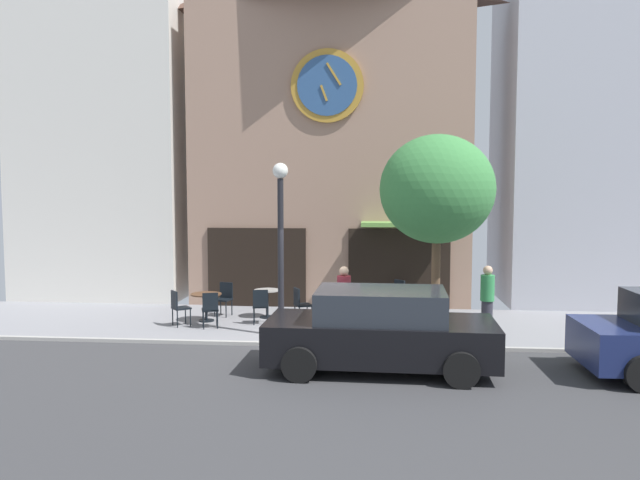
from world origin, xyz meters
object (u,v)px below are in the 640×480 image
(pedestrian_green, at_px, (487,300))
(cafe_chair_outer, at_px, (210,307))
(cafe_chair_near_lamp, at_px, (178,305))
(cafe_chair_mid_row, at_px, (355,300))
(cafe_table_center, at_px, (267,298))
(parked_car_black, at_px, (381,331))
(cafe_table_leftmost, at_px, (206,301))
(cafe_chair_corner, at_px, (300,302))
(cafe_table_center_left, at_px, (372,297))
(cafe_chair_left_end, at_px, (261,304))
(cafe_chair_near_tree, at_px, (397,293))
(cafe_table_near_curb, at_px, (430,298))
(street_lamp, at_px, (281,249))
(cafe_chair_facing_street, at_px, (225,296))
(pedestrian_maroon, at_px, (344,301))
(cafe_table_rightmost, at_px, (331,301))
(street_tree, at_px, (437,190))

(pedestrian_green, bearing_deg, cafe_chair_outer, 177.53)
(cafe_chair_outer, distance_m, cafe_chair_near_lamp, 0.88)
(cafe_chair_mid_row, bearing_deg, cafe_table_center, 177.81)
(parked_car_black, bearing_deg, cafe_table_leftmost, 138.24)
(cafe_table_leftmost, xyz_separation_m, cafe_chair_corner, (2.46, 0.06, -0.01))
(cafe_table_center_left, bearing_deg, cafe_chair_left_end, -153.67)
(cafe_table_center_left, height_order, pedestrian_green, pedestrian_green)
(cafe_table_center_left, xyz_separation_m, cafe_chair_left_end, (-2.82, -1.39, 0.02))
(cafe_chair_mid_row, relative_size, cafe_chair_near_tree, 1.00)
(cafe_table_near_curb, relative_size, cafe_chair_near_tree, 0.81)
(cafe_table_center_left, distance_m, cafe_chair_corner, 2.14)
(cafe_table_center, relative_size, cafe_chair_mid_row, 0.84)
(street_lamp, bearing_deg, cafe_table_center_left, 50.96)
(street_lamp, xyz_separation_m, pedestrian_green, (4.78, 0.36, -1.19))
(cafe_table_center_left, height_order, cafe_chair_mid_row, cafe_chair_mid_row)
(cafe_chair_outer, distance_m, pedestrian_green, 6.66)
(cafe_table_leftmost, bearing_deg, cafe_chair_facing_street, 68.01)
(cafe_chair_near_lamp, bearing_deg, pedestrian_green, -3.47)
(cafe_table_near_curb, distance_m, pedestrian_maroon, 3.37)
(street_lamp, height_order, cafe_chair_facing_street, street_lamp)
(cafe_table_rightmost, bearing_deg, cafe_chair_left_end, -162.88)
(cafe_chair_corner, xyz_separation_m, cafe_chair_near_lamp, (-3.00, -0.70, 0.00))
(street_lamp, xyz_separation_m, cafe_chair_near_lamp, (-2.73, 0.81, -1.52))
(street_tree, bearing_deg, cafe_table_near_curb, 87.87)
(cafe_chair_corner, xyz_separation_m, cafe_chair_outer, (-2.13, -0.87, 0.00))
(cafe_chair_near_lamp, bearing_deg, cafe_chair_facing_street, 58.74)
(street_lamp, distance_m, cafe_chair_corner, 2.16)
(cafe_chair_outer, height_order, parked_car_black, parked_car_black)
(cafe_table_center_left, bearing_deg, cafe_chair_mid_row, -124.05)
(cafe_chair_near_tree, relative_size, parked_car_black, 0.21)
(cafe_table_center_left, xyz_separation_m, cafe_chair_outer, (-3.97, -1.96, 0.02))
(cafe_chair_mid_row, bearing_deg, street_lamp, -130.56)
(cafe_chair_near_tree, distance_m, pedestrian_maroon, 3.42)
(cafe_table_leftmost, bearing_deg, cafe_table_near_curb, 10.01)
(cafe_chair_outer, height_order, cafe_chair_near_lamp, same)
(cafe_chair_near_tree, height_order, pedestrian_green, pedestrian_green)
(street_lamp, height_order, cafe_table_center, street_lamp)
(cafe_chair_corner, bearing_deg, cafe_table_leftmost, -178.54)
(cafe_chair_left_end, bearing_deg, cafe_table_rightmost, 17.12)
(cafe_table_leftmost, distance_m, cafe_chair_near_lamp, 0.84)
(cafe_chair_corner, height_order, pedestrian_green, pedestrian_green)
(cafe_table_leftmost, bearing_deg, cafe_table_center_left, 14.96)
(cafe_chair_near_tree, bearing_deg, parked_car_black, -95.02)
(cafe_chair_outer, xyz_separation_m, pedestrian_green, (6.65, -0.29, 0.33))
(street_tree, relative_size, cafe_chair_corner, 5.18)
(street_tree, distance_m, cafe_table_rightmost, 4.22)
(cafe_chair_outer, height_order, cafe_chair_mid_row, same)
(street_tree, distance_m, cafe_chair_near_lamp, 6.97)
(cafe_chair_corner, distance_m, pedestrian_maroon, 2.01)
(pedestrian_maroon, distance_m, parked_car_black, 2.63)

